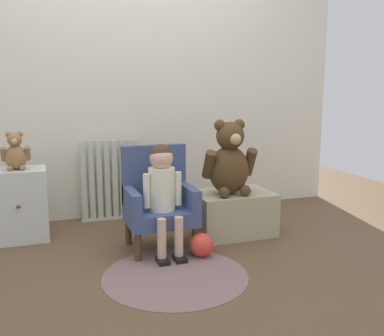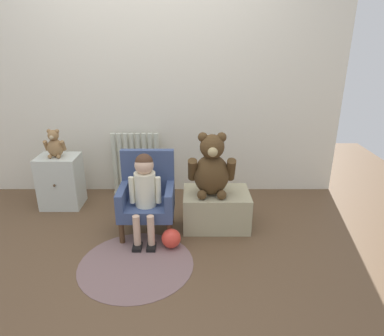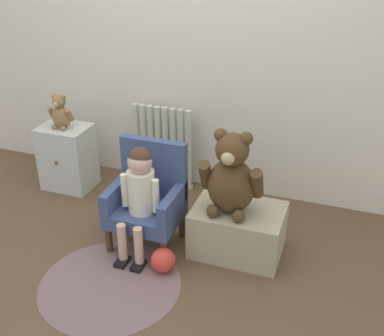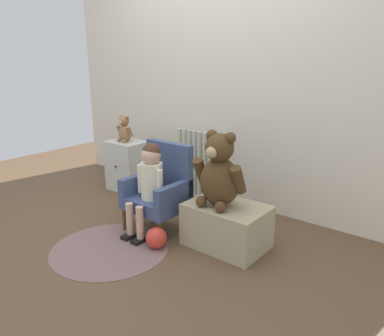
# 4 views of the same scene
# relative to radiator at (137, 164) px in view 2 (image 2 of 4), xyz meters

# --- Properties ---
(ground_plane) EXTENTS (6.00, 6.00, 0.00)m
(ground_plane) POSITION_rel_radiator_xyz_m (0.17, -1.17, -0.33)
(ground_plane) COLOR brown
(back_wall) EXTENTS (3.80, 0.05, 2.40)m
(back_wall) POSITION_rel_radiator_xyz_m (0.17, 0.13, 0.87)
(back_wall) COLOR silver
(back_wall) RESTS_ON ground_plane
(radiator) EXTENTS (0.50, 0.05, 0.65)m
(radiator) POSITION_rel_radiator_xyz_m (0.00, 0.00, 0.00)
(radiator) COLOR beige
(radiator) RESTS_ON ground_plane
(small_dresser) EXTENTS (0.38, 0.32, 0.51)m
(small_dresser) POSITION_rel_radiator_xyz_m (-0.69, -0.28, -0.07)
(small_dresser) COLOR silver
(small_dresser) RESTS_ON ground_plane
(child_armchair) EXTENTS (0.44, 0.38, 0.68)m
(child_armchair) POSITION_rel_radiator_xyz_m (0.20, -0.73, -0.00)
(child_armchair) COLOR #3C4D76
(child_armchair) RESTS_ON ground_plane
(child_figure) EXTENTS (0.25, 0.35, 0.71)m
(child_figure) POSITION_rel_radiator_xyz_m (0.20, -0.84, 0.14)
(child_figure) COLOR #EAE4C5
(child_figure) RESTS_ON ground_plane
(low_bench) EXTENTS (0.56, 0.40, 0.31)m
(low_bench) POSITION_rel_radiator_xyz_m (0.79, -0.66, -0.17)
(low_bench) COLOR tan
(low_bench) RESTS_ON ground_plane
(large_teddy_bear) EXTENTS (0.39, 0.27, 0.53)m
(large_teddy_bear) POSITION_rel_radiator_xyz_m (0.74, -0.69, 0.22)
(large_teddy_bear) COLOR #4C351C
(large_teddy_bear) RESTS_ON low_bench
(small_teddy_bear) EXTENTS (0.19, 0.14, 0.26)m
(small_teddy_bear) POSITION_rel_radiator_xyz_m (-0.69, -0.29, 0.30)
(small_teddy_bear) COLOR olive
(small_teddy_bear) RESTS_ON small_dresser
(floor_rug) EXTENTS (0.84, 0.84, 0.01)m
(floor_rug) POSITION_rel_radiator_xyz_m (0.17, -1.23, -0.32)
(floor_rug) COLOR #795D5C
(floor_rug) RESTS_ON ground_plane
(toy_ball) EXTENTS (0.15, 0.15, 0.15)m
(toy_ball) POSITION_rel_radiator_xyz_m (0.41, -1.00, -0.25)
(toy_ball) COLOR red
(toy_ball) RESTS_ON ground_plane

